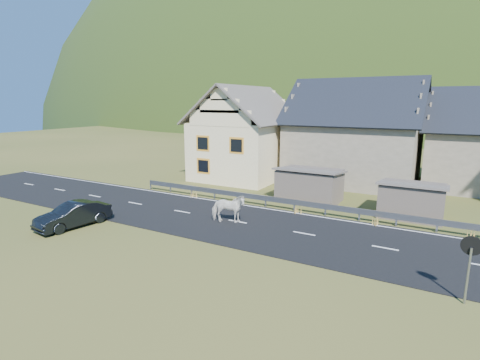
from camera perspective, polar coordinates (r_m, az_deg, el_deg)
The scene contains 13 objects.
ground at distance 19.98m, azimuth 9.74°, elevation -8.15°, with size 160.00×160.00×0.00m, color #334219.
road at distance 19.98m, azimuth 9.75°, elevation -8.10°, with size 60.00×7.00×0.04m, color black.
lane_markings at distance 19.97m, azimuth 9.75°, elevation -8.03°, with size 60.00×6.60×0.01m, color silver.
guardrail at distance 23.16m, azimuth 12.91°, elevation -4.01°, with size 28.10×0.09×0.75m.
shed_left at distance 26.22m, azimuth 10.56°, elevation -0.84°, with size 4.30×3.30×2.40m, color #6E6055.
shed_right at distance 24.50m, azimuth 24.68°, elevation -2.89°, with size 3.80×2.90×2.20m, color #6E6055.
house_cream at distance 33.95m, azimuth 0.92°, elevation 7.80°, with size 7.80×9.80×8.30m.
house_stone_a at distance 33.59m, azimuth 17.23°, elevation 7.70°, with size 10.80×9.80×8.90m.
mountain at distance 199.56m, azimuth 28.88°, elevation 2.73°, with size 440.00×280.00×260.00m, color #293E12.
conifer_patch at distance 141.64m, azimuth 3.97°, elevation 11.58°, with size 76.00×50.00×28.00m, color black.
horse at distance 21.16m, azimuth -1.82°, elevation -4.35°, with size 1.98×0.90×1.67m, color silver.
car at distance 22.63m, azimuth -24.06°, elevation -4.88°, with size 1.40×4.02×1.32m, color black.
traffic_mirror at distance 14.90m, azimuth 31.70°, elevation -9.66°, with size 0.67×0.21×2.42m.
Camera 1 is at (6.18, -17.74, 6.80)m, focal length 28.00 mm.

